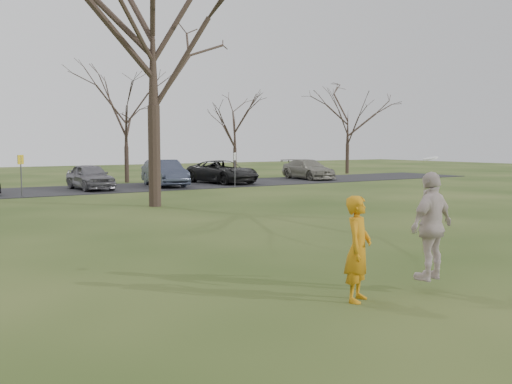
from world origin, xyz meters
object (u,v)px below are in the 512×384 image
car_5 (165,173)px  car_7 (308,169)px  player_defender (358,249)px  car_6 (223,172)px  car_4 (90,177)px  catching_play (432,226)px  big_tree (153,36)px

car_5 → car_7: (11.48, 0.68, -0.09)m
player_defender → car_6: (11.53, 25.26, -0.11)m
car_4 → car_5: size_ratio=0.88×
car_7 → car_6: bearing=-174.4°
car_5 → catching_play: 25.86m
car_4 → car_6: car_6 is taller
catching_play → car_5: bearing=77.0°
car_7 → big_tree: big_tree is taller
player_defender → car_5: player_defender is taller
player_defender → car_7: 31.79m
catching_play → player_defender: bearing=170.5°
car_4 → car_6: (8.73, 0.37, 0.01)m
car_4 → catching_play: 25.17m
big_tree → player_defender: bearing=-100.0°
catching_play → big_tree: big_tree is taller
player_defender → car_4: bearing=51.7°
car_4 → car_6: 8.74m
car_5 → player_defender: bearing=-99.6°
big_tree → car_4: bearing=89.4°
car_5 → car_7: car_5 is taller
car_5 → car_6: (4.19, 0.32, -0.05)m
catching_play → big_tree: (1.19, 15.52, 5.81)m
car_7 → big_tree: 20.16m
car_5 → catching_play: bearing=-96.3°
car_4 → car_5: bearing=-2.2°
car_7 → car_5: bearing=-173.9°
player_defender → car_5: bearing=41.7°
player_defender → car_5: 26.00m
big_tree → car_7: bearing=32.7°
player_defender → car_6: player_defender is taller
player_defender → catching_play: bearing=-41.4°
car_5 → catching_play: (-5.83, -25.19, 0.35)m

